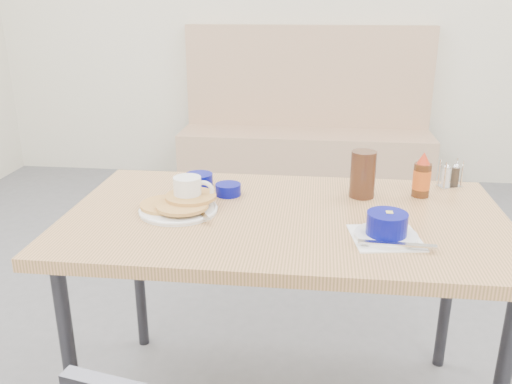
# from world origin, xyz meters

# --- Properties ---
(wall_back) EXTENTS (5.00, 0.06, 2.80)m
(wall_back) POSITION_xyz_m (0.00, 2.97, 1.40)
(wall_back) COLOR beige
(wall_back) RESTS_ON ground
(booth_bench) EXTENTS (1.90, 0.56, 1.22)m
(booth_bench) POSITION_xyz_m (0.00, 2.78, 0.35)
(booth_bench) COLOR tan
(booth_bench) RESTS_ON ground
(dining_table) EXTENTS (1.40, 0.80, 0.76)m
(dining_table) POSITION_xyz_m (0.00, 0.25, 0.70)
(dining_table) COLOR tan
(dining_table) RESTS_ON ground
(pancake_plate) EXTENTS (0.25, 0.25, 0.04)m
(pancake_plate) POSITION_xyz_m (-0.34, 0.24, 0.78)
(pancake_plate) COLOR white
(pancake_plate) RESTS_ON dining_table
(coffee_mug) EXTENTS (0.13, 0.09, 0.10)m
(coffee_mug) POSITION_xyz_m (-0.32, 0.28, 0.81)
(coffee_mug) COLOR white
(coffee_mug) RESTS_ON dining_table
(grits_setting) EXTENTS (0.24, 0.22, 0.08)m
(grits_setting) POSITION_xyz_m (0.30, 0.10, 0.79)
(grits_setting) COLOR white
(grits_setting) RESTS_ON dining_table
(creamer_bowl) EXTENTS (0.10, 0.10, 0.04)m
(creamer_bowl) POSITION_xyz_m (-0.33, 0.50, 0.78)
(creamer_bowl) COLOR #050977
(creamer_bowl) RESTS_ON dining_table
(butter_bowl) EXTENTS (0.09, 0.09, 0.04)m
(butter_bowl) POSITION_xyz_m (-0.21, 0.41, 0.78)
(butter_bowl) COLOR #050977
(butter_bowl) RESTS_ON dining_table
(amber_tumbler) EXTENTS (0.11, 0.11, 0.16)m
(amber_tumbler) POSITION_xyz_m (0.25, 0.45, 0.84)
(amber_tumbler) COLOR #3F2214
(amber_tumbler) RESTS_ON dining_table
(condiment_caddy) EXTENTS (0.10, 0.08, 0.10)m
(condiment_caddy) POSITION_xyz_m (0.58, 0.59, 0.80)
(condiment_caddy) COLOR silver
(condiment_caddy) RESTS_ON dining_table
(syrup_bottle) EXTENTS (0.06, 0.06, 0.16)m
(syrup_bottle) POSITION_xyz_m (0.46, 0.47, 0.83)
(syrup_bottle) COLOR #47230F
(syrup_bottle) RESTS_ON dining_table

